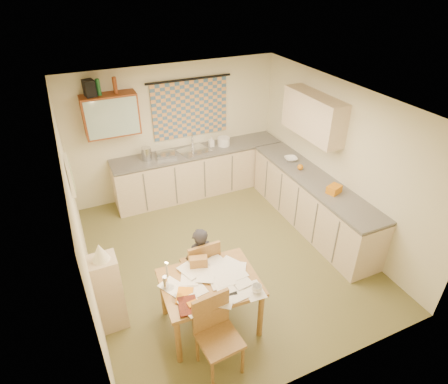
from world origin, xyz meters
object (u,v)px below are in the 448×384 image
shelf_stand (109,293)px  counter_right (311,202)px  counter_back (199,172)px  chair_far (201,275)px  stove (352,237)px  dining_table (210,303)px  person (200,263)px

shelf_stand → counter_right: bearing=12.2°
counter_back → chair_far: bearing=-110.7°
stove → chair_far: bearing=172.1°
chair_far → shelf_stand: (-1.21, -0.06, 0.25)m
counter_back → stove: 3.16m
dining_table → counter_back: bearing=74.8°
dining_table → chair_far: 0.59m
counter_right → person: size_ratio=2.62×
dining_table → person: size_ratio=1.06×
counter_right → stove: size_ratio=3.35×
shelf_stand → dining_table: bearing=-24.6°
stove → shelf_stand: size_ratio=0.81×
counter_right → person: 2.47m
dining_table → person: 0.56m
counter_back → dining_table: 3.27m
person → shelf_stand: person is taller
dining_table → shelf_stand: size_ratio=1.10×
person → shelf_stand: (-1.19, -0.01, -0.02)m
stove → counter_right: bearing=90.0°
counter_right → person: person is taller
person → dining_table: bearing=72.1°
stove → dining_table: (-2.42, -0.25, -0.06)m
counter_right → person: (-2.35, -0.75, 0.11)m
chair_far → stove: bearing=171.4°
counter_back → person: size_ratio=2.93×
counter_right → stove: bearing=-90.0°
counter_back → counter_right: 2.28m
counter_right → person: bearing=-162.3°
counter_right → stove: (0.00, -1.03, -0.01)m
dining_table → chair_far: size_ratio=1.25×
stove → dining_table: 2.43m
stove → shelf_stand: bearing=175.8°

